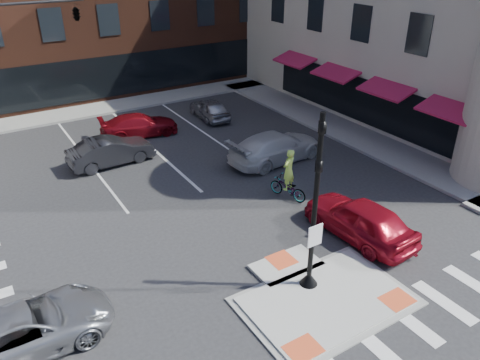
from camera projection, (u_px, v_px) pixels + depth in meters
ground at (316, 293)px, 15.30m from camera, size 120.00×120.00×0.00m
refuge_island at (321, 296)px, 15.08m from camera, size 5.40×4.65×0.13m
sidewalk_e at (347, 131)px, 27.84m from camera, size 3.00×24.00×0.15m
sidewalk_n at (148, 99)px, 33.23m from camera, size 26.00×3.00×0.15m
signal_pole at (313, 227)px, 14.51m from camera, size 0.60×0.60×5.98m
mast_arm_signal at (49, 26)px, 24.35m from camera, size 6.10×2.24×8.00m
silver_suv at (26, 329)px, 13.00m from camera, size 4.91×2.40×1.34m
red_sedan at (360, 219)px, 17.83m from camera, size 2.22×4.79×1.59m
white_pickup at (276, 147)px, 24.00m from camera, size 5.42×2.57×1.53m
bg_car_dark at (111, 151)px, 23.65m from camera, size 4.35×1.67×1.41m
bg_car_silver at (210, 109)px, 29.72m from camera, size 1.72×3.81×1.27m
bg_car_red at (139, 125)px, 27.10m from camera, size 4.66×2.41×1.29m
cyclist at (288, 182)px, 20.51m from camera, size 1.20×1.98×2.33m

